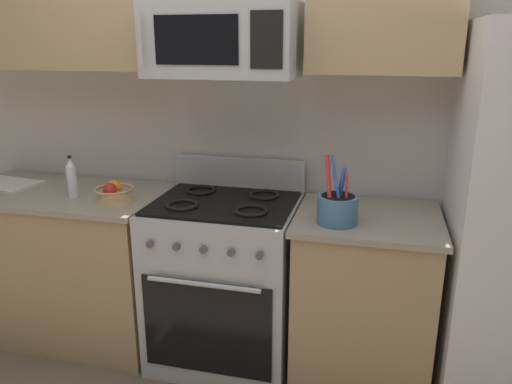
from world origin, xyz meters
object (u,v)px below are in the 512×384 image
object	(u,v)px
utensil_crock	(337,208)
bottle_vinegar	(72,178)
range_oven	(226,279)
fruit_basket	(114,193)
microwave	(223,40)
cutting_board	(5,184)

from	to	relation	value
utensil_crock	bottle_vinegar	world-z (taller)	utensil_crock
range_oven	bottle_vinegar	xyz separation A→B (m)	(-0.85, -0.09, 0.54)
range_oven	fruit_basket	distance (m)	0.77
microwave	range_oven	bearing A→B (deg)	-89.94
utensil_crock	fruit_basket	xyz separation A→B (m)	(-1.19, 0.05, -0.03)
utensil_crock	fruit_basket	size ratio (longest dim) A/B	1.59
utensil_crock	fruit_basket	bearing A→B (deg)	177.43
range_oven	microwave	xyz separation A→B (m)	(-0.00, 0.03, 1.26)
microwave	bottle_vinegar	xyz separation A→B (m)	(-0.85, -0.11, -0.72)
range_oven	fruit_basket	bearing A→B (deg)	-171.24
utensil_crock	cutting_board	xyz separation A→B (m)	(-1.98, 0.16, -0.07)
utensil_crock	fruit_basket	world-z (taller)	utensil_crock
fruit_basket	cutting_board	size ratio (longest dim) A/B	0.55
range_oven	microwave	size ratio (longest dim) A/B	1.50
range_oven	bottle_vinegar	distance (m)	1.01
bottle_vinegar	fruit_basket	bearing A→B (deg)	-1.32
microwave	bottle_vinegar	distance (m)	1.12
fruit_basket	cutting_board	xyz separation A→B (m)	(-0.78, 0.11, -0.04)
range_oven	fruit_basket	size ratio (longest dim) A/B	5.16
range_oven	cutting_board	bearing A→B (deg)	179.33
range_oven	cutting_board	world-z (taller)	range_oven
microwave	utensil_crock	size ratio (longest dim) A/B	2.17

